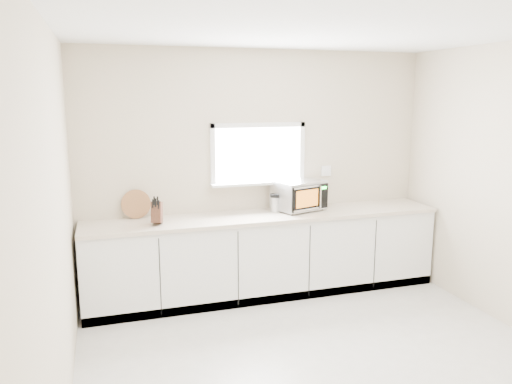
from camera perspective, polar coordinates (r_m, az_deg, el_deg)
name	(u,v)px	position (r m, az deg, el deg)	size (l,w,h in m)	color
ground	(332,371)	(4.34, 8.64, -19.60)	(4.00, 4.00, 0.00)	beige
back_wall	(258,170)	(5.66, 0.20, 2.50)	(4.00, 0.17, 2.70)	beige
cabinets	(266,256)	(5.60, 1.11, -7.32)	(3.92, 0.60, 0.88)	white
countertop	(266,216)	(5.46, 1.17, -2.77)	(3.92, 0.64, 0.04)	beige
microwave	(299,195)	(5.65, 4.94, -0.29)	(0.62, 0.55, 0.34)	black
knife_block	(157,212)	(5.11, -11.27, -2.26)	(0.15, 0.22, 0.30)	#4F271C
cutting_board	(136,204)	(5.41, -13.56, -1.34)	(0.31, 0.31, 0.02)	#9A5D3B
coffee_grinder	(275,203)	(5.57, 2.21, -1.23)	(0.15, 0.15, 0.20)	#B2B4BA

